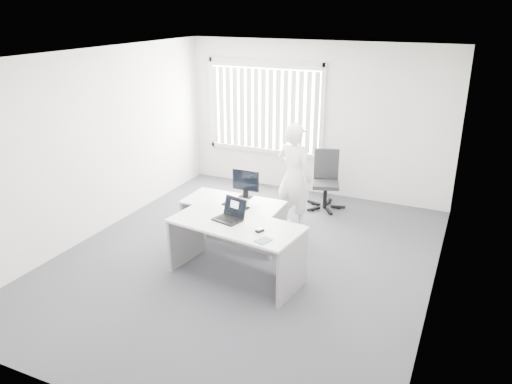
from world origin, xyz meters
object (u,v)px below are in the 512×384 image
at_px(desk_near, 236,238).
at_px(office_chair, 325,190).
at_px(monitor, 246,184).
at_px(person, 294,177).
at_px(desk_far, 234,213).
at_px(laptop, 227,211).

xyz_separation_m(desk_near, office_chair, (0.35, 2.79, -0.24)).
distance_m(desk_near, monitor, 1.25).
distance_m(person, monitor, 0.84).
bearing_deg(person, monitor, 65.87).
xyz_separation_m(desk_near, desk_far, (-0.49, 0.89, -0.08)).
height_order(desk_near, monitor, monitor).
distance_m(desk_near, laptop, 0.38).
xyz_separation_m(desk_far, office_chair, (0.84, 1.90, -0.16)).
bearing_deg(desk_far, monitor, 70.44).
bearing_deg(monitor, desk_far, -108.96).
bearing_deg(office_chair, monitor, -132.28).
xyz_separation_m(desk_far, monitor, (0.09, 0.24, 0.40)).
xyz_separation_m(desk_near, person, (0.12, 1.80, 0.30)).
bearing_deg(monitor, person, 52.44).
distance_m(office_chair, person, 1.15).
height_order(person, laptop, person).
xyz_separation_m(desk_far, laptop, (0.36, -0.87, 0.43)).
height_order(person, monitor, person).
bearing_deg(office_chair, desk_far, -131.69).
relative_size(office_chair, monitor, 2.43).
relative_size(desk_near, desk_far, 1.22).
bearing_deg(person, desk_far, 70.19).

